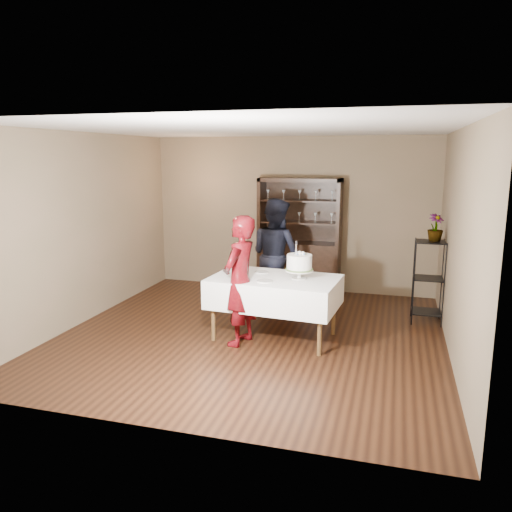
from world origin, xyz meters
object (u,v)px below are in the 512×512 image
Objects in this scene: plant_etagere at (428,278)px; woman at (240,281)px; man at (275,255)px; cake_table at (275,292)px; potted_plant at (435,228)px; china_hutch at (299,255)px; cake at (299,264)px.

woman is at bearing -146.71° from plant_etagere.
plant_etagere is 0.69× the size of man.
potted_plant is at bearing 31.68° from cake_table.
potted_plant reaches higher than cake_table.
woman reaches higher than plant_etagere.
man is at bearing -98.95° from china_hutch.
man reaches higher than potted_plant.
man reaches higher than woman.
plant_etagere is at bearing 31.79° from cake_table.
potted_plant reaches higher than cake.
cake is at bearing 146.58° from man.
cake_table is 1.03× the size of woman.
man is (0.09, 1.52, 0.04)m from woman.
potted_plant is (1.70, 1.21, 0.36)m from cake.
cake is at bearing -79.13° from china_hutch.
china_hutch reaches higher than cake_table.
cake_table is 1.26m from man.
cake_table is 0.50m from cake.
man is 4.53× the size of potted_plant.
woman is (-0.26, -2.59, 0.16)m from china_hutch.
china_hutch is 1.67× the size of plant_etagere.
cake_table is 3.45× the size of cake.
cake reaches higher than cake_table.
china_hutch reaches higher than woman.
man is at bearing 117.02° from cake.
man reaches higher than cake_table.
plant_etagere is 2.80m from woman.
man is at bearing -179.03° from potted_plant.
china_hutch is 1.17× the size of cake_table.
plant_etagere is at bearing 35.71° from cake.
plant_etagere is at bearing -26.83° from china_hutch.
china_hutch is 4.03× the size of cake.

